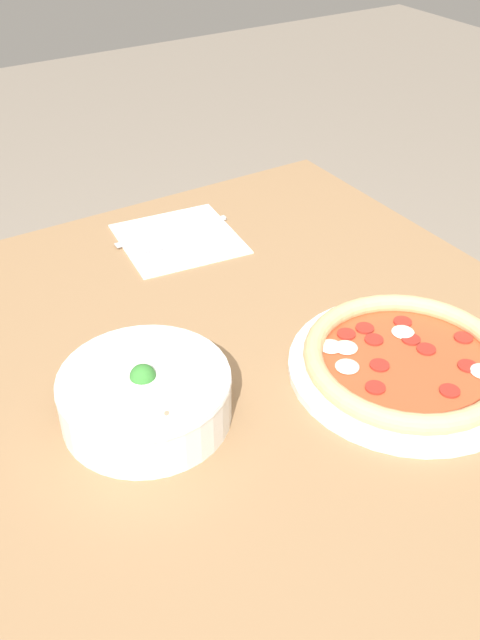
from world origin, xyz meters
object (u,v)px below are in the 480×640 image
object	(u,v)px
knife	(177,230)
pizza	(407,361)
bowl	(145,394)
fork	(188,244)

from	to	relation	value
knife	pizza	bearing A→B (deg)	102.16
pizza	bowl	size ratio (longest dim) A/B	1.49
fork	pizza	bearing A→B (deg)	104.19
fork	knife	distance (m)	0.05
pizza	knife	distance (m)	0.51
bowl	fork	bearing A→B (deg)	-35.09
bowl	fork	world-z (taller)	bowl
pizza	knife	bearing A→B (deg)	9.55
pizza	fork	size ratio (longest dim) A/B	1.80
fork	knife	bearing A→B (deg)	-95.22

